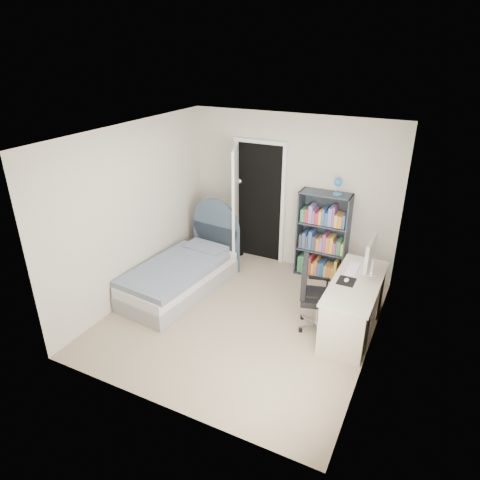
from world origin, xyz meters
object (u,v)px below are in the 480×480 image
at_px(nightstand, 217,235).
at_px(desk, 354,303).
at_px(floor_lamp, 239,225).
at_px(bookcase, 322,239).
at_px(office_chair, 313,291).
at_px(bed, 183,273).

distance_m(nightstand, desk, 2.85).
relative_size(floor_lamp, bookcase, 0.86).
xyz_separation_m(bookcase, office_chair, (0.30, -1.42, -0.08)).
xyz_separation_m(floor_lamp, office_chair, (1.79, -1.46, -0.03)).
xyz_separation_m(bed, nightstand, (-0.10, 1.24, 0.12)).
height_order(floor_lamp, bookcase, bookcase).
distance_m(floor_lamp, office_chair, 2.31).
bearing_deg(floor_lamp, office_chair, -39.06).
distance_m(floor_lamp, bookcase, 1.50).
relative_size(bed, floor_lamp, 1.42).
distance_m(nightstand, floor_lamp, 0.42).
distance_m(nightstand, bookcase, 1.86).
xyz_separation_m(bed, floor_lamp, (0.24, 1.39, 0.31)).
height_order(bed, nightstand, bed).
height_order(bed, bookcase, bookcase).
bearing_deg(desk, nightstand, 157.42).
height_order(nightstand, desk, desk).
relative_size(bed, office_chair, 2.01).
height_order(bookcase, desk, bookcase).
relative_size(bookcase, office_chair, 1.65).
bearing_deg(floor_lamp, bookcase, -1.36).
bearing_deg(desk, floor_lamp, 151.38).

